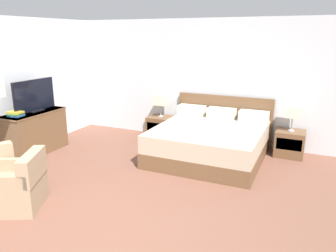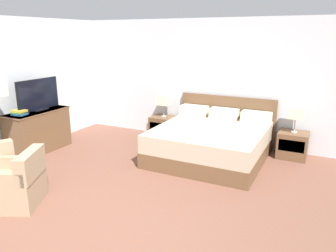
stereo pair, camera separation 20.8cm
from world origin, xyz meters
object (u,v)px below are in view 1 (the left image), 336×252
object	(u,v)px
book_red_cover	(16,116)
armchair_companion	(17,187)
book_blue_cover	(16,114)
bed	(210,141)
table_lamp_left	(161,100)
dresser	(35,132)
tv	(34,96)
nightstand_left	(161,127)
nightstand_right	(290,143)
book_small_top	(16,112)
table_lamp_right	(293,112)

from	to	relation	value
book_red_cover	armchair_companion	world-z (taller)	book_red_cover
book_red_cover	armchair_companion	xyz separation A→B (m)	(1.43, -1.33, -0.54)
book_blue_cover	bed	bearing A→B (deg)	25.20
book_red_cover	book_blue_cover	bearing A→B (deg)	180.00
table_lamp_left	armchair_companion	distance (m)	3.62
dresser	tv	world-z (taller)	tv
nightstand_left	table_lamp_left	distance (m)	0.62
nightstand_right	book_red_cover	bearing A→B (deg)	-154.11
dresser	table_lamp_left	bearing A→B (deg)	44.93
book_blue_cover	book_small_top	distance (m)	0.03
nightstand_left	book_small_top	distance (m)	2.96
nightstand_left	table_lamp_right	world-z (taller)	table_lamp_right
nightstand_right	dresser	distance (m)	4.93
dresser	book_blue_cover	bearing A→B (deg)	-91.09
dresser	bed	bearing A→B (deg)	19.48
bed	nightstand_right	bearing A→B (deg)	27.41
book_red_cover	nightstand_right	bearing A→B (deg)	25.89
bed	table_lamp_right	bearing A→B (deg)	27.46
nightstand_right	table_lamp_right	distance (m)	0.62
table_lamp_right	dresser	bearing A→B (deg)	-158.04
table_lamp_left	table_lamp_right	distance (m)	2.72
dresser	book_blue_cover	size ratio (longest dim) A/B	5.31
nightstand_right	book_blue_cover	world-z (taller)	book_blue_cover
nightstand_left	nightstand_right	bearing A→B (deg)	0.00
table_lamp_left	dresser	size ratio (longest dim) A/B	0.39
table_lamp_left	book_small_top	distance (m)	2.89
nightstand_right	table_lamp_left	world-z (taller)	table_lamp_left
book_blue_cover	book_small_top	xyz separation A→B (m)	(0.00, 0.00, 0.03)
book_small_top	nightstand_left	bearing A→B (deg)	50.14
table_lamp_left	table_lamp_right	xyz separation A→B (m)	(2.72, 0.00, 0.00)
table_lamp_left	book_blue_cover	world-z (taller)	table_lamp_left
dresser	book_small_top	bearing A→B (deg)	-90.85
tv	book_red_cover	bearing A→B (deg)	-90.50
book_blue_cover	armchair_companion	bearing A→B (deg)	-42.82
dresser	armchair_companion	size ratio (longest dim) A/B	1.36
table_lamp_right	tv	size ratio (longest dim) A/B	0.50
book_blue_cover	nightstand_right	bearing A→B (deg)	25.87
tv	book_red_cover	xyz separation A→B (m)	(-0.00, -0.47, -0.28)
dresser	tv	distance (m)	0.70
table_lamp_right	tv	distance (m)	4.90
dresser	tv	xyz separation A→B (m)	(0.00, 0.09, 0.69)
book_red_cover	dresser	bearing A→B (deg)	89.77
table_lamp_left	armchair_companion	xyz separation A→B (m)	(-0.42, -3.55, -0.58)
table_lamp_right	book_small_top	world-z (taller)	table_lamp_right
nightstand_left	book_red_cover	distance (m)	2.94
bed	nightstand_left	world-z (taller)	bed
nightstand_left	armchair_companion	distance (m)	3.57
armchair_companion	book_red_cover	bearing A→B (deg)	137.07
book_red_cover	book_blue_cover	xyz separation A→B (m)	(-0.01, 0.00, 0.03)
table_lamp_left	armchair_companion	bearing A→B (deg)	-96.75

